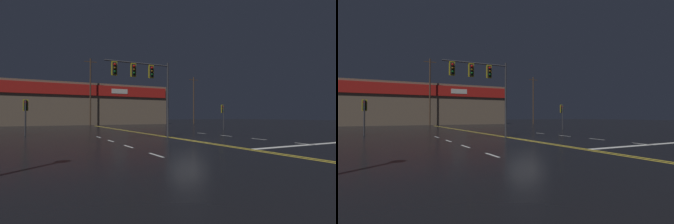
# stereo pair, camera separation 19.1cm
# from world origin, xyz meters

# --- Properties ---
(ground_plane) EXTENTS (200.00, 200.00, 0.00)m
(ground_plane) POSITION_xyz_m (0.00, 0.00, 0.00)
(ground_plane) COLOR black
(road_markings) EXTENTS (14.71, 60.00, 0.01)m
(road_markings) POSITION_xyz_m (0.96, -1.14, 0.00)
(road_markings) COLOR gold
(road_markings) RESTS_ON ground
(traffic_signal_median) EXTENTS (5.04, 0.36, 5.83)m
(traffic_signal_median) POSITION_xyz_m (-2.40, 2.48, 4.59)
(traffic_signal_median) COLOR #38383D
(traffic_signal_median) RESTS_ON ground
(traffic_signal_corner_northeast) EXTENTS (0.42, 0.36, 3.08)m
(traffic_signal_corner_northeast) POSITION_xyz_m (11.49, 10.15, 2.26)
(traffic_signal_corner_northeast) COLOR #38383D
(traffic_signal_corner_northeast) RESTS_ON ground
(traffic_signal_corner_northwest) EXTENTS (0.42, 0.36, 3.11)m
(traffic_signal_corner_northwest) POSITION_xyz_m (-10.14, 10.17, 2.28)
(traffic_signal_corner_northwest) COLOR #38383D
(traffic_signal_corner_northwest) RESTS_ON ground
(building_backdrop) EXTENTS (31.95, 10.23, 7.90)m
(building_backdrop) POSITION_xyz_m (0.00, 39.23, 3.96)
(building_backdrop) COLOR #7A6651
(building_backdrop) RESTS_ON ground
(utility_pole_row) EXTENTS (46.06, 0.26, 12.09)m
(utility_pole_row) POSITION_xyz_m (0.45, 32.67, 5.54)
(utility_pole_row) COLOR #4C3828
(utility_pole_row) RESTS_ON ground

